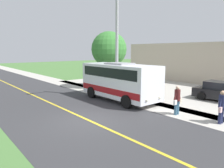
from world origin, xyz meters
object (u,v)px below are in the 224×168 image
at_px(street_light_pole, 116,42).
at_px(parked_car_near, 224,92).
at_px(tree_curbside, 109,49).
at_px(shuttle_bus_front, 119,80).
at_px(pedestrian_waiting, 177,99).
at_px(pedestrian_with_bags, 222,106).

height_order(street_light_pole, parked_car_near, street_light_pole).
bearing_deg(tree_curbside, shuttle_bus_front, 59.05).
bearing_deg(pedestrian_waiting, shuttle_bus_front, -88.03).
relative_size(pedestrian_with_bags, tree_curbside, 0.31).
bearing_deg(tree_curbside, street_light_pole, 57.63).
relative_size(pedestrian_with_bags, pedestrian_waiting, 1.01).
bearing_deg(pedestrian_waiting, parked_car_near, 176.71).
distance_m(shuttle_bus_front, tree_curbside, 6.14).
distance_m(pedestrian_with_bags, street_light_pole, 8.97).
height_order(pedestrian_with_bags, tree_curbside, tree_curbside).
bearing_deg(street_light_pole, parked_car_near, 131.52).
height_order(shuttle_bus_front, street_light_pole, street_light_pole).
xyz_separation_m(street_light_pole, tree_curbside, (-2.52, -3.98, -0.56)).
bearing_deg(shuttle_bus_front, pedestrian_waiting, 91.97).
xyz_separation_m(street_light_pole, parked_car_near, (-5.48, 6.19, -3.77)).
distance_m(shuttle_bus_front, street_light_pole, 3.04).
relative_size(shuttle_bus_front, pedestrian_with_bags, 3.83).
height_order(shuttle_bus_front, pedestrian_waiting, shuttle_bus_front).
bearing_deg(parked_car_near, pedestrian_waiting, -3.29).
relative_size(shuttle_bus_front, parked_car_near, 1.51).
height_order(pedestrian_with_bags, pedestrian_waiting, pedestrian_with_bags).
distance_m(pedestrian_with_bags, tree_curbside, 12.80).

